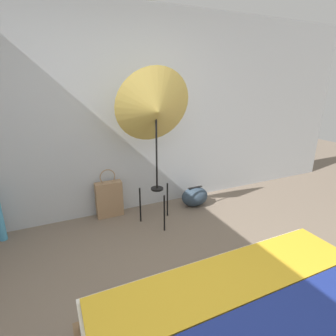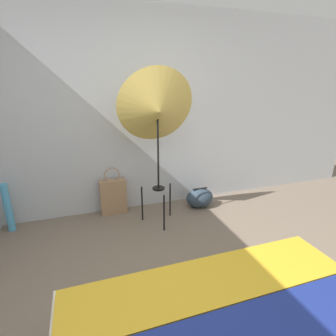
# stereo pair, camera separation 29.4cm
# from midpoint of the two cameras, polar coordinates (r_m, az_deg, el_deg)

# --- Properties ---
(wall_back) EXTENTS (8.00, 0.05, 2.60)m
(wall_back) POSITION_cam_midpoint_polar(r_m,az_deg,el_deg) (3.41, -10.02, 11.23)
(wall_back) COLOR #B7BCC1
(wall_back) RESTS_ON ground_plane
(photo_umbrella) EXTENTS (0.89, 0.46, 1.87)m
(photo_umbrella) POSITION_cam_midpoint_polar(r_m,az_deg,el_deg) (2.98, 0.60, 12.61)
(photo_umbrella) COLOR black
(photo_umbrella) RESTS_ON ground_plane
(tote_bag) EXTENTS (0.34, 0.13, 0.65)m
(tote_bag) POSITION_cam_midpoint_polar(r_m,az_deg,el_deg) (3.57, -9.50, -6.13)
(tote_bag) COLOR #9E7A56
(tote_bag) RESTS_ON ground_plane
(duffel_bag) EXTENTS (0.40, 0.28, 0.28)m
(duffel_bag) POSITION_cam_midpoint_polar(r_m,az_deg,el_deg) (3.77, 9.13, -6.47)
(duffel_bag) COLOR #2D3D4C
(duffel_bag) RESTS_ON ground_plane
(paper_roll) EXTENTS (0.08, 0.08, 0.60)m
(paper_roll) POSITION_cam_midpoint_polar(r_m,az_deg,el_deg) (3.54, -29.52, -7.60)
(paper_roll) COLOR #4CA3D1
(paper_roll) RESTS_ON ground_plane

